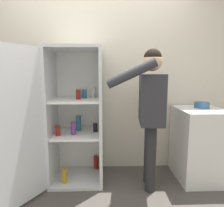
% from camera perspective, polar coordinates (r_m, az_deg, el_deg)
% --- Properties ---
extents(wall_back, '(7.00, 0.06, 2.55)m').
position_cam_1_polar(wall_back, '(2.77, -4.11, 7.16)').
color(wall_back, beige).
rests_on(wall_back, ground_plane).
extents(refrigerator, '(1.01, 1.12, 1.65)m').
position_cam_1_polar(refrigerator, '(2.45, -13.10, -4.05)').
color(refrigerator, silver).
rests_on(refrigerator, ground_plane).
extents(person, '(0.67, 0.60, 1.61)m').
position_cam_1_polar(person, '(2.30, 10.94, 0.07)').
color(person, '#262628').
rests_on(person, ground_plane).
extents(counter, '(0.56, 0.64, 0.91)m').
position_cam_1_polar(counter, '(2.83, 23.60, -10.51)').
color(counter, white).
rests_on(counter, ground_plane).
extents(bowl, '(0.18, 0.18, 0.08)m').
position_cam_1_polar(bowl, '(2.79, 24.26, -0.41)').
color(bowl, '#335B8E').
rests_on(bowl, counter).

